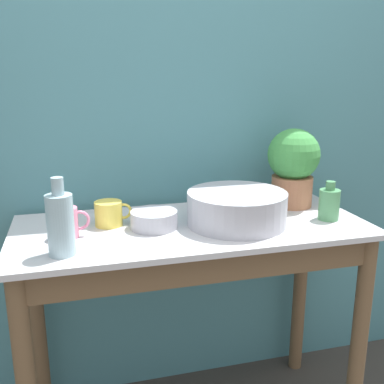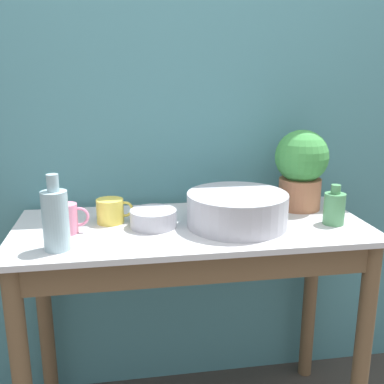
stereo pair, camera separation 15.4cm
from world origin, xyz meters
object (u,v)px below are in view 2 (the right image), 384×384
object	(u,v)px
bottle_tall	(56,219)
bottle_short	(334,208)
mug_yellow	(111,211)
mug_pink	(68,219)
bowl_small_steel	(153,218)
bowl_wash_large	(237,209)
potted_plant	(301,167)

from	to	relation	value
bottle_tall	bottle_short	size ratio (longest dim) A/B	1.64
mug_yellow	mug_pink	distance (m)	0.17
mug_pink	bowl_small_steel	size ratio (longest dim) A/B	0.67
bottle_tall	mug_pink	xyz separation A→B (m)	(0.02, 0.14, -0.05)
bottle_tall	bottle_short	bearing A→B (deg)	5.49
bottle_short	bowl_wash_large	bearing A→B (deg)	173.37
bottle_tall	bottle_short	xyz separation A→B (m)	(0.95, 0.09, -0.04)
bowl_wash_large	mug_yellow	world-z (taller)	bowl_wash_large
bottle_tall	mug_yellow	distance (m)	0.29
bowl_wash_large	bottle_short	distance (m)	0.35
bottle_tall	mug_pink	distance (m)	0.15
bottle_tall	bowl_wash_large	bearing A→B (deg)	12.33
bottle_tall	bowl_small_steel	xyz separation A→B (m)	(0.31, 0.16, -0.07)
potted_plant	mug_yellow	world-z (taller)	potted_plant
bowl_wash_large	mug_pink	xyz separation A→B (m)	(-0.58, 0.01, -0.01)
bottle_tall	mug_pink	world-z (taller)	bottle_tall
bottle_short	bowl_small_steel	size ratio (longest dim) A/B	0.88
potted_plant	mug_yellow	size ratio (longest dim) A/B	2.38
bottle_tall	mug_yellow	size ratio (longest dim) A/B	1.80
bottle_tall	mug_yellow	bearing A→B (deg)	55.79
bowl_wash_large	bottle_tall	world-z (taller)	bottle_tall
bowl_wash_large	bottle_tall	bearing A→B (deg)	-167.67
potted_plant	mug_yellow	distance (m)	0.75
bottle_short	bowl_small_steel	world-z (taller)	bottle_short
mug_yellow	bowl_wash_large	bearing A→B (deg)	-13.01
mug_yellow	mug_pink	bearing A→B (deg)	-147.22
potted_plant	mug_pink	bearing A→B (deg)	-170.31
potted_plant	mug_pink	world-z (taller)	potted_plant
bowl_wash_large	bowl_small_steel	world-z (taller)	bowl_wash_large
bottle_short	bowl_small_steel	xyz separation A→B (m)	(-0.64, 0.07, -0.03)
potted_plant	bottle_tall	bearing A→B (deg)	-161.90
mug_pink	bottle_short	bearing A→B (deg)	-3.24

